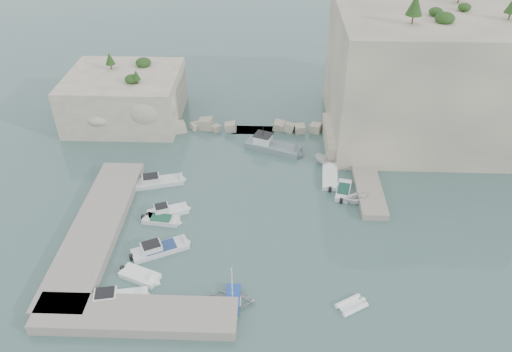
{
  "coord_description": "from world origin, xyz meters",
  "views": [
    {
      "loc": [
        1.7,
        -41.2,
        35.85
      ],
      "look_at": [
        0.0,
        6.0,
        3.0
      ],
      "focal_mm": 35.0,
      "sensor_mm": 36.0,
      "label": 1
    }
  ],
  "objects_px": {
    "motorboat_a": "(159,184)",
    "motorboat_c": "(162,222)",
    "motorboat_f": "(117,301)",
    "rowboat": "(233,303)",
    "motorboat_b": "(168,214)",
    "tender_east_d": "(328,165)",
    "tender_east_a": "(357,202)",
    "tender_east_b": "(343,192)",
    "tender_east_c": "(330,179)",
    "inflatable_dinghy": "(351,307)",
    "motorboat_e": "(140,278)",
    "work_boat": "(273,150)",
    "motorboat_d": "(161,251)"
  },
  "relations": [
    {
      "from": "motorboat_b",
      "to": "work_boat",
      "type": "xyz_separation_m",
      "value": [
        11.8,
        14.16,
        0.0
      ]
    },
    {
      "from": "tender_east_a",
      "to": "tender_east_c",
      "type": "distance_m",
      "value": 5.38
    },
    {
      "from": "tender_east_b",
      "to": "tender_east_c",
      "type": "xyz_separation_m",
      "value": [
        -1.38,
        2.78,
        0.0
      ]
    },
    {
      "from": "motorboat_a",
      "to": "work_boat",
      "type": "distance_m",
      "value": 16.32
    },
    {
      "from": "motorboat_f",
      "to": "tender_east_a",
      "type": "distance_m",
      "value": 28.98
    },
    {
      "from": "tender_east_a",
      "to": "tender_east_c",
      "type": "height_order",
      "value": "tender_east_a"
    },
    {
      "from": "motorboat_c",
      "to": "rowboat",
      "type": "bearing_deg",
      "value": -45.35
    },
    {
      "from": "motorboat_d",
      "to": "inflatable_dinghy",
      "type": "distance_m",
      "value": 19.99
    },
    {
      "from": "inflatable_dinghy",
      "to": "tender_east_c",
      "type": "relative_size",
      "value": 0.52
    },
    {
      "from": "motorboat_c",
      "to": "inflatable_dinghy",
      "type": "xyz_separation_m",
      "value": [
        19.66,
        -11.33,
        0.0
      ]
    },
    {
      "from": "motorboat_a",
      "to": "inflatable_dinghy",
      "type": "relative_size",
      "value": 2.22
    },
    {
      "from": "motorboat_c",
      "to": "motorboat_a",
      "type": "bearing_deg",
      "value": 109.9
    },
    {
      "from": "tender_east_d",
      "to": "work_boat",
      "type": "relative_size",
      "value": 0.47
    },
    {
      "from": "motorboat_b",
      "to": "rowboat",
      "type": "height_order",
      "value": "motorboat_b"
    },
    {
      "from": "motorboat_a",
      "to": "motorboat_c",
      "type": "distance_m",
      "value": 7.4
    },
    {
      "from": "motorboat_f",
      "to": "inflatable_dinghy",
      "type": "height_order",
      "value": "motorboat_f"
    },
    {
      "from": "motorboat_a",
      "to": "motorboat_f",
      "type": "height_order",
      "value": "same"
    },
    {
      "from": "motorboat_e",
      "to": "tender_east_a",
      "type": "distance_m",
      "value": 26.11
    },
    {
      "from": "motorboat_a",
      "to": "tender_east_c",
      "type": "height_order",
      "value": "motorboat_a"
    },
    {
      "from": "motorboat_c",
      "to": "motorboat_f",
      "type": "xyz_separation_m",
      "value": [
        -1.98,
        -11.46,
        0.0
      ]
    },
    {
      "from": "inflatable_dinghy",
      "to": "tender_east_a",
      "type": "bearing_deg",
      "value": 49.28
    },
    {
      "from": "motorboat_c",
      "to": "tender_east_d",
      "type": "bearing_deg",
      "value": 38.45
    },
    {
      "from": "motorboat_c",
      "to": "rowboat",
      "type": "height_order",
      "value": "rowboat"
    },
    {
      "from": "motorboat_f",
      "to": "rowboat",
      "type": "height_order",
      "value": "motorboat_f"
    },
    {
      "from": "tender_east_a",
      "to": "tender_east_b",
      "type": "xyz_separation_m",
      "value": [
        -1.45,
        1.8,
        0.0
      ]
    },
    {
      "from": "tender_east_d",
      "to": "tender_east_a",
      "type": "bearing_deg",
      "value": -130.83
    },
    {
      "from": "motorboat_c",
      "to": "motorboat_e",
      "type": "distance_m",
      "value": 8.46
    },
    {
      "from": "motorboat_f",
      "to": "tender_east_c",
      "type": "xyz_separation_m",
      "value": [
        21.42,
        20.44,
        0.0
      ]
    },
    {
      "from": "motorboat_b",
      "to": "inflatable_dinghy",
      "type": "xyz_separation_m",
      "value": [
        19.17,
        -12.79,
        0.0
      ]
    },
    {
      "from": "motorboat_d",
      "to": "rowboat",
      "type": "distance_m",
      "value": 10.36
    },
    {
      "from": "motorboat_a",
      "to": "motorboat_c",
      "type": "height_order",
      "value": "motorboat_a"
    },
    {
      "from": "motorboat_b",
      "to": "work_boat",
      "type": "height_order",
      "value": "work_boat"
    },
    {
      "from": "rowboat",
      "to": "inflatable_dinghy",
      "type": "bearing_deg",
      "value": -91.08
    },
    {
      "from": "tender_east_a",
      "to": "tender_east_b",
      "type": "height_order",
      "value": "tender_east_a"
    },
    {
      "from": "work_boat",
      "to": "tender_east_d",
      "type": "bearing_deg",
      "value": -4.78
    },
    {
      "from": "motorboat_a",
      "to": "motorboat_f",
      "type": "xyz_separation_m",
      "value": [
        -0.29,
        -18.67,
        0.0
      ]
    },
    {
      "from": "motorboat_b",
      "to": "motorboat_c",
      "type": "xyz_separation_m",
      "value": [
        -0.49,
        -1.46,
        0.0
      ]
    },
    {
      "from": "tender_east_c",
      "to": "tender_east_d",
      "type": "relative_size",
      "value": 1.46
    },
    {
      "from": "motorboat_c",
      "to": "motorboat_e",
      "type": "xyz_separation_m",
      "value": [
        -0.47,
        -8.44,
        0.0
      ]
    },
    {
      "from": "motorboat_c",
      "to": "inflatable_dinghy",
      "type": "bearing_deg",
      "value": -23.25
    },
    {
      "from": "motorboat_e",
      "to": "work_boat",
      "type": "height_order",
      "value": "work_boat"
    },
    {
      "from": "motorboat_d",
      "to": "tender_east_b",
      "type": "distance_m",
      "value": 22.77
    },
    {
      "from": "tender_east_a",
      "to": "tender_east_c",
      "type": "xyz_separation_m",
      "value": [
        -2.83,
        4.57,
        0.0
      ]
    },
    {
      "from": "tender_east_a",
      "to": "motorboat_b",
      "type": "bearing_deg",
      "value": 76.89
    },
    {
      "from": "inflatable_dinghy",
      "to": "tender_east_d",
      "type": "height_order",
      "value": "tender_east_d"
    },
    {
      "from": "tender_east_a",
      "to": "tender_east_c",
      "type": "bearing_deg",
      "value": 10.89
    },
    {
      "from": "rowboat",
      "to": "tender_east_b",
      "type": "bearing_deg",
      "value": -35.32
    },
    {
      "from": "motorboat_c",
      "to": "tender_east_a",
      "type": "relative_size",
      "value": 1.24
    },
    {
      "from": "motorboat_e",
      "to": "tender_east_d",
      "type": "bearing_deg",
      "value": 68.12
    },
    {
      "from": "motorboat_b",
      "to": "tender_east_d",
      "type": "xyz_separation_m",
      "value": [
        19.02,
        10.61,
        0.0
      ]
    }
  ]
}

